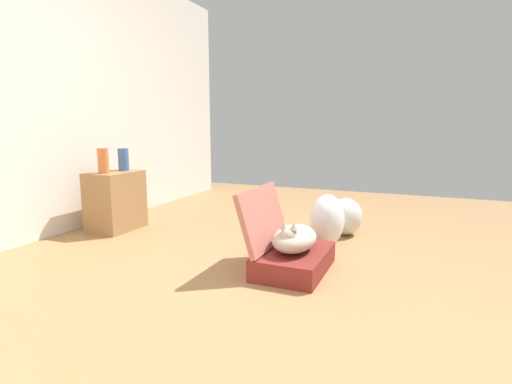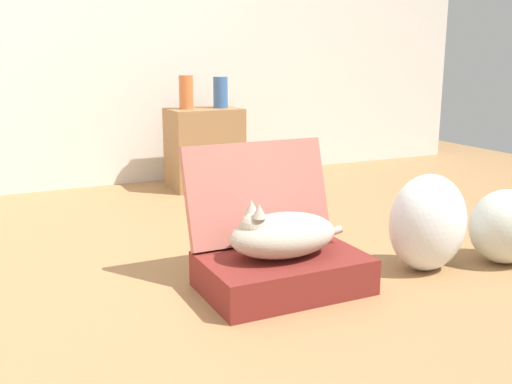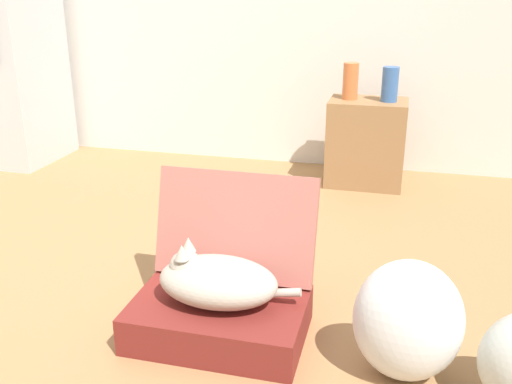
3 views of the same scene
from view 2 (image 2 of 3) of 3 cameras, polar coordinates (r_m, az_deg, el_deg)
ground_plane at (r=2.30m, az=-6.15°, el=-10.51°), size 7.68×7.68×0.00m
suitcase_base at (r=2.39m, az=2.57°, el=-7.71°), size 0.63×0.42×0.14m
suitcase_lid at (r=2.50m, az=0.17°, el=-0.03°), size 0.63×0.16×0.42m
cat at (r=2.33m, az=2.40°, el=-4.05°), size 0.52×0.28×0.23m
plastic_bag_white at (r=2.66m, az=16.09°, el=-2.83°), size 0.36×0.28×0.42m
plastic_bag_clear at (r=2.88m, az=22.78°, el=-3.05°), size 0.34×0.30×0.33m
side_table at (r=4.16m, az=-4.96°, el=4.20°), size 0.48×0.35×0.55m
vase_tall at (r=4.08m, az=-6.70°, el=9.46°), size 0.10×0.10×0.22m
vase_short at (r=4.15m, az=-3.41°, el=9.49°), size 0.10×0.10×0.21m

